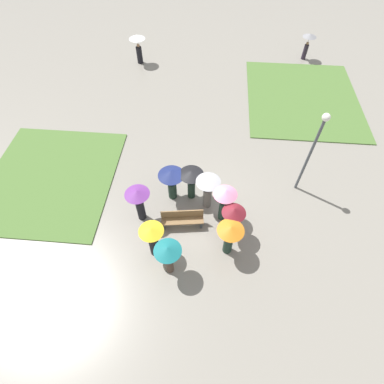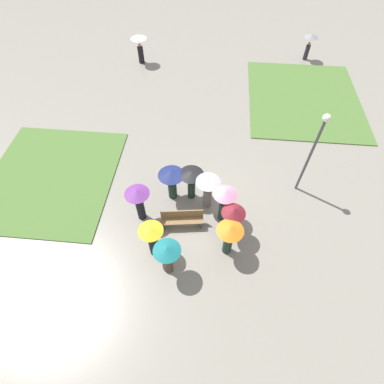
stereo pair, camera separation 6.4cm
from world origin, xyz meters
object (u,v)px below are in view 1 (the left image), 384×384
Objects in this scene: crowd_person_navy at (171,178)px; crowd_person_yellow at (153,238)px; crowd_person_purple at (139,200)px; lone_walker_mid_plaza at (308,41)px; lamp_post at (314,145)px; crowd_person_black at (191,179)px; park_bench at (182,218)px; crowd_person_maroon at (233,217)px; crowd_person_grey at (208,188)px; lone_walker_far_path at (138,44)px; crowd_person_pink at (224,200)px; crowd_person_teal at (168,254)px; crowd_person_orange at (230,234)px.

crowd_person_yellow reaches higher than crowd_person_navy.
crowd_person_yellow is at bearing 173.19° from crowd_person_purple.
crowd_person_navy is at bearing -153.49° from lone_walker_mid_plaza.
lamp_post is 5.30m from crowd_person_black.
crowd_person_black is at bearing -169.29° from lamp_post.
park_bench is 2.26m from crowd_person_maroon.
crowd_person_grey is (0.76, -0.44, -0.02)m from crowd_person_black.
lone_walker_far_path is at bearing 132.19° from lamp_post.
park_bench is at bearing 159.22° from crowd_person_pink.
crowd_person_pink is at bearing 153.07° from crowd_person_navy.
crowd_person_yellow is (-1.23, -3.02, -0.06)m from crowd_person_black.
lamp_post reaches higher than crowd_person_maroon.
lone_walker_mid_plaza is (6.26, 13.56, 0.02)m from crowd_person_grey.
crowd_person_grey is 0.97× the size of crowd_person_purple.
lone_walker_mid_plaza is at bearing -124.96° from crowd_person_navy.
crowd_person_yellow is (-0.98, -1.42, 0.73)m from park_bench.
lamp_post is at bearing -135.11° from crowd_person_maroon.
park_bench is at bearing 56.75° from crowd_person_teal.
crowd_person_pink is at bearing 8.74° from park_bench.
lone_walker_mid_plaza is (2.04, 12.17, -1.55)m from lamp_post.
crowd_person_purple is at bearing -65.61° from crowd_person_orange.
crowd_person_navy is at bearing 104.24° from park_bench.
lone_walker_far_path reaches higher than crowd_person_grey.
lone_walker_mid_plaza is at bearing -46.68° from lone_walker_far_path.
crowd_person_teal is 1.01× the size of crowd_person_maroon.
lamp_post is (5.23, 2.54, 2.34)m from park_bench.
crowd_person_purple reaches higher than crowd_person_grey.
crowd_person_purple is 1.09× the size of lone_walker_mid_plaza.
lamp_post reaches higher than crowd_person_grey.
crowd_person_purple is at bearing 42.59° from crowd_person_navy.
crowd_person_grey reaches higher than crowd_person_orange.
lone_walker_far_path is (-6.49, 13.45, 0.07)m from crowd_person_maroon.
crowd_person_pink reaches higher than lone_walker_mid_plaza.
crowd_person_yellow is at bearing -149.73° from lone_walker_mid_plaza.
crowd_person_maroon is 14.94m from lone_walker_far_path.
crowd_person_pink is at bearing -62.76° from crowd_person_maroon.
crowd_person_pink is (3.56, 0.30, 0.02)m from crowd_person_purple.
crowd_person_orange reaches higher than lone_walker_mid_plaza.
crowd_person_pink reaches higher than crowd_person_yellow.
crowd_person_purple reaches higher than crowd_person_navy.
lamp_post is at bearing -132.15° from lone_walker_mid_plaza.
crowd_person_black is 0.93× the size of crowd_person_yellow.
crowd_person_black is 3.77m from crowd_person_teal.
crowd_person_purple reaches higher than crowd_person_yellow.
crowd_person_black is 0.88m from crowd_person_grey.
park_bench is 2.03m from crowd_person_purple.
crowd_person_grey is 1.05× the size of lone_walker_mid_plaza.
crowd_person_pink is 1.05× the size of crowd_person_maroon.
crowd_person_pink is 1.11× the size of lone_walker_mid_plaza.
crowd_person_purple reaches higher than crowd_person_black.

